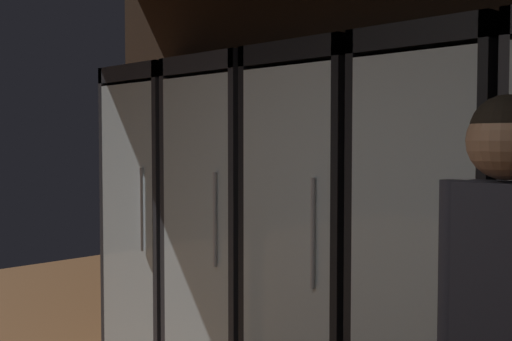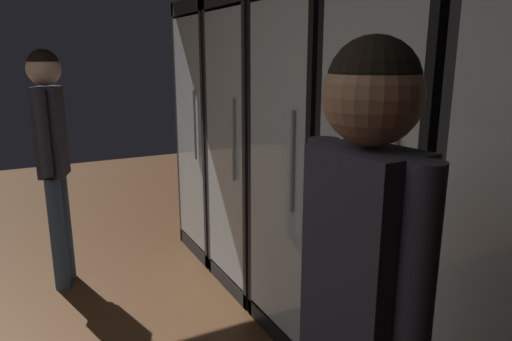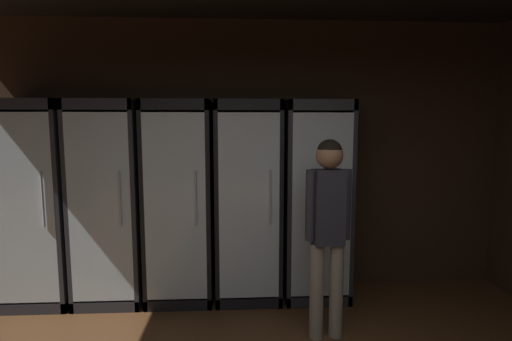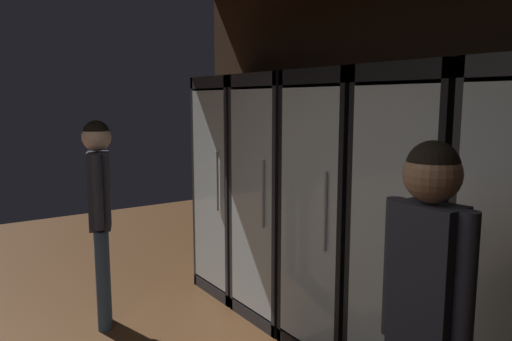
# 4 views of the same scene
# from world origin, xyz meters

# --- Properties ---
(wall_back) EXTENTS (6.00, 0.06, 2.80)m
(wall_back) POSITION_xyz_m (0.00, 3.03, 1.40)
(wall_back) COLOR #382619
(wall_back) RESTS_ON ground
(cooler_far_left) EXTENTS (0.63, 0.58, 1.96)m
(cooler_far_left) POSITION_xyz_m (-2.11, 2.74, 0.96)
(cooler_far_left) COLOR #2B2B30
(cooler_far_left) RESTS_ON ground
(cooler_left) EXTENTS (0.63, 0.58, 1.96)m
(cooler_left) POSITION_xyz_m (-1.44, 2.74, 0.97)
(cooler_left) COLOR #2B2B30
(cooler_left) RESTS_ON ground
(cooler_center) EXTENTS (0.63, 0.58, 1.96)m
(cooler_center) POSITION_xyz_m (-0.77, 2.74, 0.96)
(cooler_center) COLOR black
(cooler_center) RESTS_ON ground
(cooler_right) EXTENTS (0.63, 0.58, 1.96)m
(cooler_right) POSITION_xyz_m (-0.10, 2.74, 0.97)
(cooler_right) COLOR black
(cooler_right) RESTS_ON ground
(cooler_far_right) EXTENTS (0.63, 0.58, 1.96)m
(cooler_far_right) POSITION_xyz_m (0.58, 2.74, 0.96)
(cooler_far_right) COLOR #2B2B30
(cooler_far_right) RESTS_ON ground
(shopper_near) EXTENTS (0.37, 0.21, 1.62)m
(shopper_near) POSITION_xyz_m (0.51, 1.93, 1.00)
(shopper_near) COLOR gray
(shopper_near) RESTS_ON ground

